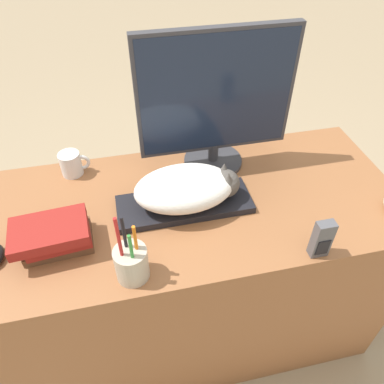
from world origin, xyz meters
The scene contains 8 objects.
desk centered at (0.00, 0.31, 0.38)m, with size 1.35×0.62×0.76m.
keyboard centered at (-0.05, 0.30, 0.78)m, with size 0.43×0.15×0.02m.
cat centered at (-0.04, 0.30, 0.85)m, with size 0.33×0.20×0.12m.
monitor centered at (0.10, 0.50, 1.02)m, with size 0.52×0.21×0.49m.
coffee_mug centered at (-0.40, 0.55, 0.81)m, with size 0.10×0.07×0.09m.
pen_cup centered at (-0.24, 0.07, 0.82)m, with size 0.09×0.09×0.23m.
phone centered at (0.28, 0.03, 0.83)m, with size 0.05×0.03×0.12m.
book_stack centered at (-0.44, 0.22, 0.81)m, with size 0.22×0.16×0.09m.
Camera 1 is at (-0.21, -0.55, 1.62)m, focal length 35.00 mm.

